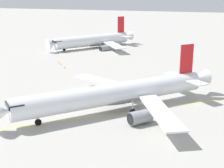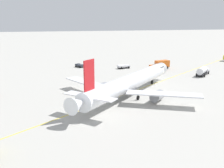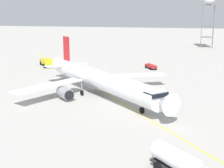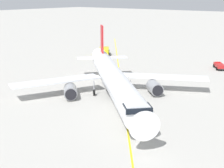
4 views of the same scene
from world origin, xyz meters
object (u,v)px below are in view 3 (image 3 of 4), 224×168
object	(u,v)px
airliner_main	(99,80)
ops_pickup_truck	(151,66)
radar_tower	(209,3)
fire_tender_truck	(47,62)
fuel_tanker_truck	(182,164)

from	to	relation	value
airliner_main	ops_pickup_truck	world-z (taller)	airliner_main
airliner_main	ops_pickup_truck	distance (m)	34.58
radar_tower	fire_tender_truck	bearing A→B (deg)	-34.97
fuel_tanker_truck	fire_tender_truck	bearing A→B (deg)	170.03
fuel_tanker_truck	radar_tower	xyz separation A→B (m)	(-132.83, 5.03, 19.69)
fire_tender_truck	radar_tower	world-z (taller)	radar_tower
fuel_tanker_truck	airliner_main	bearing A→B (deg)	164.38
ops_pickup_truck	fuel_tanker_truck	bearing A→B (deg)	157.56
fuel_tanker_truck	ops_pickup_truck	bearing A→B (deg)	143.96
ops_pickup_truck	radar_tower	world-z (taller)	radar_tower
ops_pickup_truck	radar_tower	bearing A→B (deg)	-47.95
airliner_main	fuel_tanker_truck	distance (m)	35.66
ops_pickup_truck	airliner_main	bearing A→B (deg)	136.44
fire_tender_truck	ops_pickup_truck	world-z (taller)	fire_tender_truck
fuel_tanker_truck	radar_tower	distance (m)	134.38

